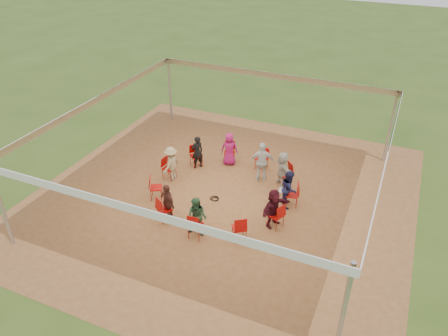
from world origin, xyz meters
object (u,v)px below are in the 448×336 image
at_px(chair_6, 156,188).
at_px(person_seated_3, 197,152).
at_px(chair_3, 230,153).
at_px(chair_8, 196,225).
at_px(standing_person, 262,162).
at_px(chair_7, 165,209).
at_px(person_seated_4, 171,164).
at_px(person_seated_2, 229,149).
at_px(person_seated_1, 283,169).
at_px(laptop, 284,189).
at_px(chair_0, 292,195).
at_px(person_seated_5, 167,202).
at_px(person_seated_0, 289,188).
at_px(chair_10, 276,216).
at_px(chair_5, 169,168).
at_px(chair_1, 285,174).
at_px(person_seated_6, 197,217).
at_px(person_seated_7, 274,208).
at_px(chair_4, 196,156).
at_px(cable_coil, 215,199).
at_px(chair_9, 239,228).

distance_m(chair_6, person_seated_3, 2.57).
height_order(chair_3, chair_8, same).
height_order(chair_6, standing_person, standing_person).
xyz_separation_m(chair_6, chair_7, (0.93, -1.00, 0.00)).
bearing_deg(person_seated_4, person_seated_2, 147.27).
distance_m(person_seated_1, laptop, 1.26).
bearing_deg(standing_person, chair_0, 124.05).
bearing_deg(person_seated_5, person_seated_0, 65.45).
relative_size(chair_10, person_seated_2, 0.66).
xyz_separation_m(chair_5, person_seated_2, (1.68, 1.93, 0.24)).
bearing_deg(chair_1, person_seated_6, 113.88).
xyz_separation_m(chair_8, standing_person, (0.79, 3.97, 0.35)).
bearing_deg(person_seated_5, person_seated_2, 114.55).
bearing_deg(person_seated_7, person_seated_5, 130.91).
bearing_deg(chair_4, chair_1, 130.91).
xyz_separation_m(chair_6, person_seated_2, (1.44, 3.27, 0.24)).
xyz_separation_m(chair_3, chair_6, (-1.40, -3.38, 0.00)).
height_order(chair_7, person_seated_1, person_seated_1).
bearing_deg(cable_coil, person_seated_3, 131.57).
xyz_separation_m(standing_person, cable_coil, (-1.11, -1.86, -0.78)).
height_order(chair_0, laptop, chair_0).
distance_m(person_seated_1, person_seated_2, 2.49).
bearing_deg(laptop, cable_coil, 96.33).
distance_m(person_seated_6, laptop, 3.36).
bearing_deg(chair_3, chair_1, 147.27).
distance_m(chair_0, cable_coil, 2.75).
relative_size(person_seated_5, laptop, 3.46).
distance_m(chair_9, laptop, 2.49).
relative_size(chair_6, person_seated_1, 0.66).
bearing_deg(chair_0, chair_9, 147.27).
distance_m(chair_0, chair_1, 1.36).
distance_m(person_seated_4, person_seated_7, 4.56).
distance_m(chair_3, person_seated_6, 4.68).
height_order(person_seated_2, person_seated_6, same).
bearing_deg(chair_10, standing_person, 51.25).
xyz_separation_m(person_seated_0, person_seated_5, (-3.44, -2.39, 0.00)).
distance_m(person_seated_2, person_seated_7, 4.19).
height_order(chair_5, laptop, chair_5).
distance_m(chair_7, person_seated_6, 1.36).
bearing_deg(person_seated_6, person_seated_4, 130.91).
relative_size(person_seated_1, standing_person, 0.86).
height_order(chair_5, cable_coil, chair_5).
bearing_deg(chair_8, chair_9, 16.36).
relative_size(chair_0, laptop, 2.28).
xyz_separation_m(chair_8, laptop, (2.02, 2.80, 0.20)).
distance_m(chair_6, person_seated_0, 4.68).
height_order(person_seated_5, cable_coil, person_seated_5).
distance_m(chair_0, person_seated_1, 1.36).
height_order(chair_0, person_seated_4, person_seated_4).
xyz_separation_m(person_seated_5, person_seated_7, (3.30, 1.10, 0.00)).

